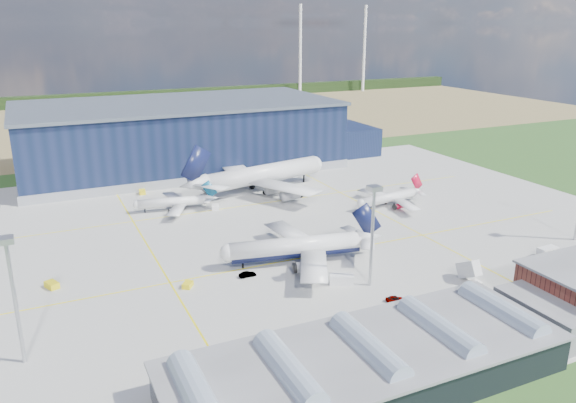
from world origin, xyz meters
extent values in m
plane|color=#284F1D|center=(0.00, 0.00, 0.00)|extent=(600.00, 600.00, 0.00)
cube|color=#9E9D99|center=(0.00, 10.00, 0.03)|extent=(220.00, 160.00, 0.06)
cube|color=#FAEB0D|center=(0.00, -10.00, 0.07)|extent=(180.00, 0.40, 0.02)
cube|color=#FAEB0D|center=(0.00, 35.00, 0.07)|extent=(180.00, 0.40, 0.02)
cube|color=#FAEB0D|center=(-30.00, 10.00, 0.07)|extent=(0.40, 120.00, 0.02)
cube|color=#FAEB0D|center=(40.00, 10.00, 0.07)|extent=(0.40, 120.00, 0.02)
cube|color=#937B4F|center=(0.00, 220.00, 0.00)|extent=(600.00, 220.00, 0.01)
cube|color=black|center=(0.00, 300.00, 4.00)|extent=(600.00, 8.00, 8.00)
cylinder|color=white|center=(150.00, 290.00, 35.00)|extent=(2.40, 2.40, 70.00)
cylinder|color=white|center=(210.00, 290.00, 35.00)|extent=(2.40, 2.40, 70.00)
cube|color=#101A35|center=(0.00, 95.00, 12.50)|extent=(120.00, 60.00, 25.00)
cube|color=gray|center=(0.00, 95.00, 1.60)|extent=(121.00, 61.00, 3.20)
cube|color=#515A67|center=(0.00, 95.00, 25.50)|extent=(122.00, 62.00, 1.20)
cube|color=#101A35|center=(72.00, 90.00, 6.00)|extent=(24.00, 30.00, 12.00)
cube|color=black|center=(-10.00, -60.00, 3.00)|extent=(65.00, 22.00, 6.00)
cube|color=slate|center=(-10.00, -60.00, 6.20)|extent=(66.00, 23.00, 0.50)
cube|color=slate|center=(30.00, -60.00, 3.00)|extent=(10.00, 18.00, 6.00)
cylinder|color=#97A7BB|center=(-38.00, -60.00, 6.40)|extent=(4.40, 18.00, 4.40)
cylinder|color=#97A7BB|center=(-24.00, -60.00, 6.40)|extent=(4.40, 18.00, 4.40)
cylinder|color=#97A7BB|center=(-10.00, -60.00, 6.40)|extent=(4.40, 18.00, 4.40)
cylinder|color=#97A7BB|center=(4.00, -60.00, 6.40)|extent=(4.40, 18.00, 4.40)
cylinder|color=#97A7BB|center=(18.00, -60.00, 6.40)|extent=(4.40, 18.00, 4.40)
cylinder|color=#AFB1B6|center=(-60.00, -30.00, 11.00)|extent=(0.70, 0.70, 22.00)
cube|color=#AFB1B6|center=(-60.00, -30.00, 22.50)|extent=(2.60, 2.60, 1.00)
cylinder|color=#AFB1B6|center=(10.00, -30.00, 11.00)|extent=(0.70, 0.70, 22.00)
cube|color=#AFB1B6|center=(10.00, -30.00, 22.50)|extent=(2.60, 2.60, 1.00)
cube|color=yellow|center=(-54.10, -1.51, 0.71)|extent=(3.24, 3.94, 1.42)
cube|color=yellow|center=(-26.96, -13.91, 0.60)|extent=(3.07, 3.30, 1.19)
cube|color=white|center=(4.46, -26.98, 1.15)|extent=(5.77, 4.41, 2.31)
cube|color=white|center=(-4.54, 35.52, 0.72)|extent=(3.04, 3.79, 1.43)
cube|color=white|center=(24.73, 44.72, 0.98)|extent=(4.45, 4.40, 1.97)
cube|color=yellow|center=(-21.98, 62.00, 0.72)|extent=(2.39, 3.49, 1.44)
cube|color=white|center=(32.79, 60.29, 0.66)|extent=(3.68, 3.35, 1.33)
cube|color=white|center=(58.86, -35.14, 1.26)|extent=(5.26, 2.57, 2.51)
cube|color=white|center=(31.29, -37.49, 1.79)|extent=(2.26, 5.60, 3.58)
imported|color=#99999E|center=(10.54, -38.68, 0.64)|extent=(4.05, 2.56, 1.28)
imported|color=#99999E|center=(-13.09, -14.51, 0.65)|extent=(3.94, 1.40, 1.29)
camera|label=1|loc=(-54.31, -124.79, 55.59)|focal=35.00mm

